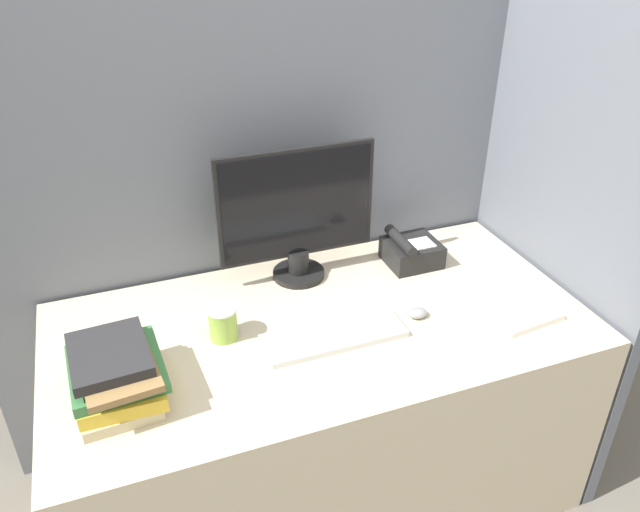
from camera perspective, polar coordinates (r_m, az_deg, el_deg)
The scene contains 10 objects.
cubicle_panel_rear at distance 2.22m, azimuth -3.97°, elevation 2.58°, with size 2.03×0.04×1.67m.
cubicle_panel_right at distance 2.28m, azimuth 20.39°, elevation 1.36°, with size 0.04×0.88×1.67m.
desk at distance 2.15m, azimuth 0.11°, elevation -13.93°, with size 1.63×0.82×0.73m.
monitor at distance 2.03m, azimuth -2.10°, elevation 3.63°, with size 0.53×0.18×0.46m.
keyboard at distance 1.85m, azimuth 1.28°, elevation -7.31°, with size 0.42×0.14×0.02m.
mouse at distance 1.96m, azimuth 8.93°, elevation -5.17°, with size 0.06×0.05×0.03m.
coffee_cup at distance 1.85m, azimuth -8.87°, elevation -6.05°, with size 0.09×0.09×0.11m.
book_stack at distance 1.70m, azimuth -18.11°, elevation -10.21°, with size 0.24×0.31×0.15m.
desk_telephone at distance 2.21m, azimuth 8.32°, elevation 0.43°, with size 0.18×0.18×0.12m.
paper_pile at distance 2.06m, azimuth 17.01°, elevation -4.32°, with size 0.24×0.27×0.02m.
Camera 1 is at (-0.54, -1.03, 1.88)m, focal length 35.00 mm.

